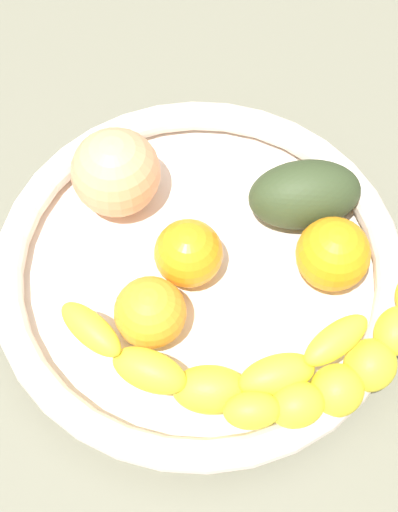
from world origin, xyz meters
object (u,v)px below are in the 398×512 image
at_px(orange_mid_left, 150,312).
at_px(orange_mid_right, 188,255).
at_px(banana_draped_right, 212,368).
at_px(orange_front, 333,254).
at_px(banana_draped_left, 348,368).
at_px(avocado_dark, 305,195).
at_px(peach_blush, 116,172).
at_px(fruit_bowl, 199,271).

height_order(orange_mid_left, orange_mid_right, same).
height_order(banana_draped_right, orange_front, orange_front).
bearing_deg(banana_draped_left, avocado_dark, -61.53).
xyz_separation_m(orange_front, orange_mid_right, (0.11, 0.04, -0.00)).
bearing_deg(peach_blush, orange_front, 177.66).
bearing_deg(peach_blush, orange_mid_right, 149.86).
relative_size(banana_draped_right, orange_mid_left, 4.06).
bearing_deg(orange_mid_right, fruit_bowl, -170.23).
relative_size(banana_draped_right, avocado_dark, 2.40).
relative_size(banana_draped_right, orange_mid_right, 4.10).
xyz_separation_m(orange_mid_right, peach_blush, (0.08, -0.05, 0.01)).
xyz_separation_m(fruit_bowl, avocado_dark, (-0.06, -0.09, 0.03)).
bearing_deg(orange_front, banana_draped_left, 112.25).
relative_size(banana_draped_right, peach_blush, 3.03).
bearing_deg(orange_mid_right, banana_draped_right, 121.08).
height_order(banana_draped_left, avocado_dark, avocado_dark).
height_order(banana_draped_left, orange_mid_left, orange_mid_left).
height_order(banana_draped_left, orange_mid_right, orange_mid_right).
distance_m(orange_mid_right, peach_blush, 0.10).
bearing_deg(orange_front, orange_mid_right, 20.18).
distance_m(banana_draped_right, peach_blush, 0.19).
bearing_deg(peach_blush, fruit_bowl, 153.14).
bearing_deg(fruit_bowl, peach_blush, -26.86).
relative_size(orange_mid_right, avocado_dark, 0.59).
distance_m(banana_draped_left, orange_front, 0.10).
relative_size(fruit_bowl, orange_mid_right, 6.05).
bearing_deg(peach_blush, avocado_dark, -165.48).
height_order(banana_draped_left, orange_front, orange_front).
bearing_deg(banana_draped_right, banana_draped_left, -159.00).
bearing_deg(banana_draped_right, orange_front, -114.87).
bearing_deg(orange_mid_left, orange_front, -140.38).
xyz_separation_m(fruit_bowl, orange_mid_left, (0.02, 0.06, 0.03)).
xyz_separation_m(banana_draped_left, orange_mid_right, (0.15, -0.05, -0.00)).
xyz_separation_m(banana_draped_left, peach_blush, (0.23, -0.10, 0.01)).
bearing_deg(banana_draped_right, orange_mid_left, -24.36).
xyz_separation_m(banana_draped_right, peach_blush, (0.14, -0.14, 0.01)).
relative_size(banana_draped_left, avocado_dark, 1.83).
xyz_separation_m(orange_mid_left, orange_mid_right, (-0.01, -0.06, -0.00)).
bearing_deg(orange_front, peach_blush, -2.34).
bearing_deg(orange_front, banana_draped_right, 65.13).
distance_m(fruit_bowl, orange_mid_left, 0.07).
bearing_deg(avocado_dark, banana_draped_left, 118.47).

